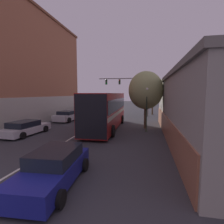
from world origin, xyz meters
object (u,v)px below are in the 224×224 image
(street_lamp, at_px, (147,105))
(hatchback_foreground, at_px, (54,168))
(traffic_signal_gantry, at_px, (131,87))
(street_tree_far, at_px, (153,92))
(parked_car_left_far, at_px, (25,128))
(street_tree_near, at_px, (146,90))
(parked_car_left_near, at_px, (87,110))
(parked_car_left_mid, at_px, (68,116))
(bus, at_px, (106,109))

(street_lamp, bearing_deg, hatchback_foreground, -108.72)
(traffic_signal_gantry, distance_m, street_tree_far, 4.48)
(parked_car_left_far, distance_m, street_tree_near, 11.81)
(street_tree_near, height_order, street_tree_far, street_tree_near)
(parked_car_left_near, relative_size, street_tree_near, 0.78)
(parked_car_left_far, xyz_separation_m, street_tree_far, (11.33, 17.22, 3.22))
(street_lamp, relative_size, street_tree_far, 0.79)
(street_tree_far, bearing_deg, parked_car_left_mid, -140.20)
(street_tree_near, xyz_separation_m, street_tree_far, (1.08, 12.40, -0.11))
(parked_car_left_far, relative_size, street_tree_near, 0.80)
(street_tree_far, bearing_deg, hatchback_foreground, -100.52)
(hatchback_foreground, relative_size, street_lamp, 1.05)
(parked_car_left_far, bearing_deg, bus, -53.77)
(hatchback_foreground, distance_m, street_tree_near, 12.88)
(street_lamp, bearing_deg, street_tree_far, 86.06)
(hatchback_foreground, distance_m, parked_car_left_mid, 16.50)
(traffic_signal_gantry, bearing_deg, parked_car_left_far, -118.70)
(parked_car_left_far, height_order, street_lamp, street_lamp)
(parked_car_left_far, bearing_deg, street_tree_near, -60.51)
(hatchback_foreground, relative_size, parked_car_left_near, 0.97)
(parked_car_left_mid, distance_m, street_lamp, 11.28)
(street_lamp, bearing_deg, parked_car_left_far, -161.88)
(parked_car_left_mid, xyz_separation_m, traffic_signal_gantry, (7.67, 6.47, 4.00))
(street_tree_near, distance_m, street_tree_far, 12.45)
(traffic_signal_gantry, xyz_separation_m, street_tree_near, (2.34, -9.64, -0.76))
(parked_car_left_mid, bearing_deg, street_tree_near, -101.71)
(street_tree_far, bearing_deg, traffic_signal_gantry, -141.04)
(hatchback_foreground, bearing_deg, street_tree_near, -19.56)
(traffic_signal_gantry, xyz_separation_m, street_lamp, (2.47, -11.06, -2.12))
(street_tree_near, bearing_deg, street_lamp, -84.96)
(bus, relative_size, hatchback_foreground, 2.46)
(hatchback_foreground, height_order, street_lamp, street_lamp)
(hatchback_foreground, relative_size, parked_car_left_mid, 0.91)
(parked_car_left_near, xyz_separation_m, street_tree_near, (10.26, -11.37, 3.20))
(parked_car_left_near, xyz_separation_m, street_tree_far, (11.34, 1.03, 3.10))
(street_lamp, xyz_separation_m, street_tree_far, (0.95, 13.82, 1.26))
(hatchback_foreground, bearing_deg, traffic_signal_gantry, -6.43)
(parked_car_left_near, height_order, traffic_signal_gantry, traffic_signal_gantry)
(parked_car_left_near, relative_size, street_lamp, 1.09)
(parked_car_left_far, bearing_deg, parked_car_left_near, 4.35)
(street_lamp, bearing_deg, parked_car_left_near, 129.08)
(bus, height_order, parked_car_left_mid, bus)
(bus, relative_size, parked_car_left_mid, 2.24)
(bus, bearing_deg, hatchback_foreground, -178.87)
(parked_car_left_mid, distance_m, street_tree_far, 14.76)
(street_lamp, xyz_separation_m, street_tree_near, (-0.13, 1.42, 1.36))
(parked_car_left_mid, bearing_deg, hatchback_foreground, -150.74)
(bus, bearing_deg, traffic_signal_gantry, -9.81)
(bus, height_order, street_tree_near, street_tree_near)
(bus, xyz_separation_m, street_tree_far, (5.00, 13.27, 1.77))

